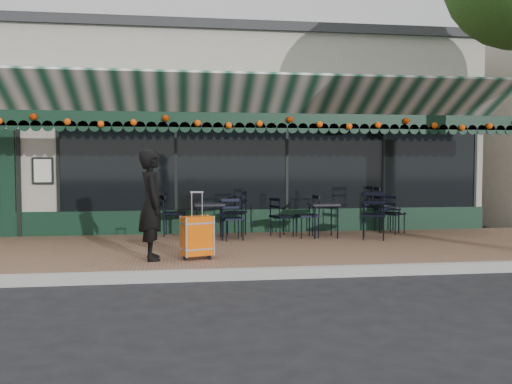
{
  "coord_description": "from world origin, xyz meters",
  "views": [
    {
      "loc": [
        -0.89,
        -7.65,
        1.65
      ],
      "look_at": [
        0.39,
        1.6,
        1.15
      ],
      "focal_mm": 38.0,
      "sensor_mm": 36.0,
      "label": 1
    }
  ],
  "objects": [
    {
      "name": "chair_b_right",
      "position": [
        1.16,
        3.22,
        0.56
      ],
      "size": [
        0.54,
        0.54,
        0.81
      ],
      "primitive_type": null,
      "rotation": [
        0.0,
        0.0,
        2.0
      ],
      "color": "black",
      "rests_on": "sidewalk"
    },
    {
      "name": "chair_b_front",
      "position": [
        0.1,
        2.87,
        0.56
      ],
      "size": [
        0.47,
        0.47,
        0.82
      ],
      "primitive_type": null,
      "rotation": [
        0.0,
        0.0,
        0.17
      ],
      "color": "black",
      "rests_on": "sidewalk"
    },
    {
      "name": "cafe_table_a",
      "position": [
        1.96,
        2.99,
        0.77
      ],
      "size": [
        0.56,
        0.56,
        0.69
      ],
      "color": "black",
      "rests_on": "sidewalk"
    },
    {
      "name": "chair_b_left",
      "position": [
        0.19,
        3.44,
        0.62
      ],
      "size": [
        0.6,
        0.6,
        0.94
      ],
      "primitive_type": null,
      "rotation": [
        0.0,
        0.0,
        -1.89
      ],
      "color": "black",
      "rests_on": "sidewalk"
    },
    {
      "name": "ground",
      "position": [
        0.0,
        0.0,
        0.0
      ],
      "size": [
        80.0,
        80.0,
        0.0
      ],
      "primitive_type": "plane",
      "color": "black",
      "rests_on": "ground"
    },
    {
      "name": "chair_solo",
      "position": [
        -1.04,
        3.65,
        0.61
      ],
      "size": [
        0.5,
        0.5,
        0.92
      ],
      "primitive_type": null,
      "rotation": [
        0.0,
        0.0,
        1.48
      ],
      "color": "black",
      "rests_on": "sidewalk"
    },
    {
      "name": "cafe_table_b",
      "position": [
        -0.34,
        3.03,
        0.79
      ],
      "size": [
        0.58,
        0.58,
        0.71
      ],
      "color": "black",
      "rests_on": "sidewalk"
    },
    {
      "name": "chair_a_right",
      "position": [
        3.56,
        3.63,
        0.65
      ],
      "size": [
        0.55,
        0.55,
        1.0
      ],
      "primitive_type": null,
      "rotation": [
        0.0,
        0.0,
        1.48
      ],
      "color": "black",
      "rests_on": "sidewalk"
    },
    {
      "name": "chair_a_extra",
      "position": [
        3.59,
        3.35,
        0.57
      ],
      "size": [
        0.58,
        0.58,
        0.84
      ],
      "primitive_type": null,
      "rotation": [
        0.0,
        0.0,
        2.19
      ],
      "color": "black",
      "rests_on": "sidewalk"
    },
    {
      "name": "restaurant_building",
      "position": [
        0.0,
        7.84,
        2.27
      ],
      "size": [
        12.0,
        9.6,
        4.5
      ],
      "color": "gray",
      "rests_on": "ground"
    },
    {
      "name": "woman",
      "position": [
        -1.34,
        0.86,
        1.01
      ],
      "size": [
        0.5,
        0.68,
        1.72
      ],
      "primitive_type": "imported",
      "rotation": [
        0.0,
        0.0,
        1.71
      ],
      "color": "black",
      "rests_on": "sidewalk"
    },
    {
      "name": "suitcase",
      "position": [
        -0.65,
        0.82,
        0.5
      ],
      "size": [
        0.52,
        0.4,
        1.05
      ],
      "rotation": [
        0.0,
        0.0,
        0.35
      ],
      "color": "#E05507",
      "rests_on": "sidewalk"
    },
    {
      "name": "chair_a_front",
      "position": [
        2.87,
        2.56,
        0.62
      ],
      "size": [
        0.61,
        0.61,
        0.94
      ],
      "primitive_type": null,
      "rotation": [
        0.0,
        0.0,
        -0.37
      ],
      "color": "black",
      "rests_on": "sidewalk"
    },
    {
      "name": "chair_a_left",
      "position": [
        1.64,
        3.02,
        0.58
      ],
      "size": [
        0.47,
        0.47,
        0.87
      ],
      "primitive_type": null,
      "rotation": [
        0.0,
        0.0,
        -1.49
      ],
      "color": "black",
      "rests_on": "sidewalk"
    },
    {
      "name": "curb",
      "position": [
        0.0,
        -0.08,
        0.07
      ],
      "size": [
        18.0,
        0.16,
        0.15
      ],
      "primitive_type": "cube",
      "color": "#9E9E99",
      "rests_on": "ground"
    },
    {
      "name": "sidewalk",
      "position": [
        0.0,
        2.0,
        0.07
      ],
      "size": [
        18.0,
        4.0,
        0.15
      ],
      "primitive_type": "cube",
      "color": "brown",
      "rests_on": "ground"
    }
  ]
}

